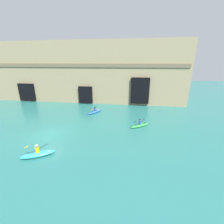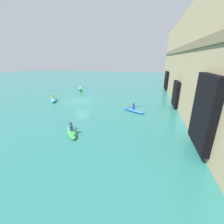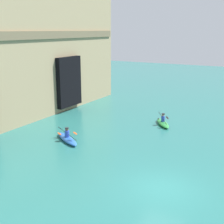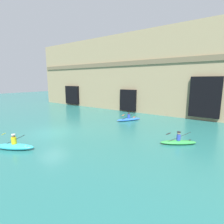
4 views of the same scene
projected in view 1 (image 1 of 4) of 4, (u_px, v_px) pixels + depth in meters
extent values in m
plane|color=#28706B|center=(49.00, 135.00, 18.01)|extent=(120.00, 120.00, 0.00)
cube|color=#9E8966|center=(87.00, 72.00, 33.39)|extent=(41.79, 7.72, 12.31)
cube|color=brown|center=(80.00, 65.00, 29.24)|extent=(40.96, 0.24, 0.70)
cube|color=black|center=(27.00, 92.00, 32.61)|extent=(3.56, 0.70, 3.60)
cube|color=black|center=(86.00, 95.00, 30.88)|extent=(2.80, 0.70, 3.36)
cube|color=black|center=(140.00, 91.00, 29.05)|extent=(3.52, 0.70, 5.04)
ellipsoid|color=green|center=(140.00, 125.00, 20.25)|extent=(2.76, 2.28, 0.32)
cylinder|color=#2D47B7|center=(140.00, 123.00, 20.12)|extent=(0.31, 0.31, 0.47)
sphere|color=tan|center=(140.00, 120.00, 20.01)|extent=(0.23, 0.23, 0.23)
cylinder|color=#232328|center=(140.00, 120.00, 19.98)|extent=(0.29, 0.29, 0.06)
cylinder|color=black|center=(140.00, 123.00, 20.12)|extent=(1.47, 1.40, 0.77)
ellipsoid|color=black|center=(135.00, 122.00, 19.53)|extent=(0.44, 0.43, 0.20)
ellipsoid|color=black|center=(144.00, 123.00, 20.70)|extent=(0.44, 0.43, 0.20)
ellipsoid|color=blue|center=(95.00, 112.00, 25.80)|extent=(2.33, 3.17, 0.34)
cylinder|color=#2D47B7|center=(95.00, 109.00, 25.67)|extent=(0.35, 0.35, 0.46)
sphere|color=brown|center=(95.00, 108.00, 25.56)|extent=(0.23, 0.23, 0.23)
cylinder|color=#232328|center=(95.00, 107.00, 25.53)|extent=(0.29, 0.29, 0.06)
cylinder|color=black|center=(95.00, 109.00, 25.66)|extent=(0.61, 2.12, 0.60)
ellipsoid|color=#D84C19|center=(98.00, 109.00, 26.59)|extent=(0.29, 0.47, 0.16)
ellipsoid|color=#D84C19|center=(92.00, 110.00, 24.74)|extent=(0.29, 0.47, 0.16)
ellipsoid|color=#33B2C6|center=(38.00, 154.00, 13.85)|extent=(2.97, 2.19, 0.43)
cylinder|color=gold|center=(37.00, 150.00, 13.70)|extent=(0.36, 0.36, 0.51)
sphere|color=brown|center=(37.00, 146.00, 13.58)|extent=(0.22, 0.22, 0.22)
cylinder|color=silver|center=(36.00, 146.00, 13.55)|extent=(0.27, 0.27, 0.06)
cylinder|color=black|center=(37.00, 150.00, 13.69)|extent=(1.81, 0.77, 0.95)
ellipsoid|color=yellow|center=(48.00, 152.00, 14.02)|extent=(0.46, 0.33, 0.24)
ellipsoid|color=yellow|center=(26.00, 147.00, 13.36)|extent=(0.46, 0.33, 0.24)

